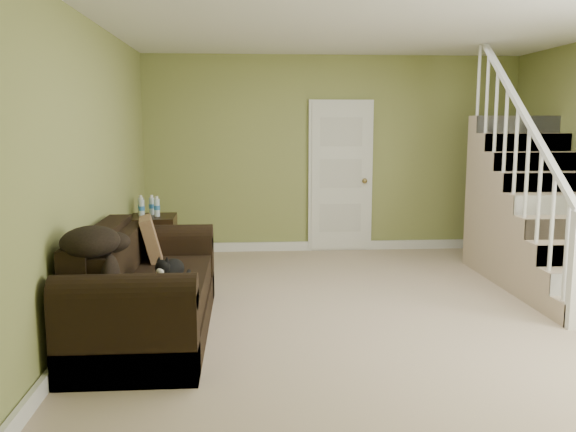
{
  "coord_description": "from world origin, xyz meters",
  "views": [
    {
      "loc": [
        -1.18,
        -5.37,
        1.71
      ],
      "look_at": [
        -0.78,
        0.21,
        0.86
      ],
      "focal_mm": 38.0,
      "sensor_mm": 36.0,
      "label": 1
    }
  ],
  "objects": [
    {
      "name": "side_table",
      "position": [
        -2.26,
        1.61,
        0.34
      ],
      "size": [
        0.57,
        0.57,
        0.89
      ],
      "rotation": [
        0.0,
        0.0,
        0.03
      ],
      "color": "black",
      "rests_on": "floor"
    },
    {
      "name": "door",
      "position": [
        0.1,
        2.71,
        1.01
      ],
      "size": [
        0.86,
        0.12,
        2.02
      ],
      "color": "white",
      "rests_on": "floor"
    },
    {
      "name": "baseboard_back",
      "position": [
        0.0,
        2.72,
        0.06
      ],
      "size": [
        5.0,
        0.04,
        0.12
      ],
      "primitive_type": "cube",
      "color": "white",
      "rests_on": "floor"
    },
    {
      "name": "wall_back",
      "position": [
        0.0,
        2.75,
        1.3
      ],
      "size": [
        5.0,
        0.04,
        2.6
      ],
      "primitive_type": "cube",
      "color": "#88914E",
      "rests_on": "floor"
    },
    {
      "name": "throw_blanket",
      "position": [
        -2.26,
        -1.13,
        0.9
      ],
      "size": [
        0.42,
        0.54,
        0.22
      ],
      "primitive_type": "ellipsoid",
      "rotation": [
        0.0,
        0.0,
        0.05
      ],
      "color": "black",
      "rests_on": "sofa"
    },
    {
      "name": "cat",
      "position": [
        -1.77,
        -0.6,
        0.56
      ],
      "size": [
        0.26,
        0.49,
        0.23
      ],
      "rotation": [
        0.0,
        0.0,
        -0.28
      ],
      "color": "black",
      "rests_on": "sofa"
    },
    {
      "name": "wall_front",
      "position": [
        0.0,
        -2.75,
        1.3
      ],
      "size": [
        5.0,
        0.04,
        2.6
      ],
      "primitive_type": "cube",
      "color": "#88914E",
      "rests_on": "floor"
    },
    {
      "name": "banana",
      "position": [
        -1.83,
        -0.73,
        0.5
      ],
      "size": [
        0.12,
        0.21,
        0.06
      ],
      "primitive_type": "ellipsoid",
      "rotation": [
        0.0,
        0.0,
        0.31
      ],
      "color": "yellow",
      "rests_on": "sofa"
    },
    {
      "name": "throw_pillow",
      "position": [
        -2.04,
        0.18,
        0.66
      ],
      "size": [
        0.26,
        0.44,
        0.43
      ],
      "primitive_type": "cube",
      "rotation": [
        0.0,
        -0.24,
        0.15
      ],
      "color": "#523521",
      "rests_on": "sofa"
    },
    {
      "name": "ceiling",
      "position": [
        0.0,
        0.0,
        2.6
      ],
      "size": [
        5.0,
        5.5,
        0.01
      ],
      "primitive_type": "cube",
      "color": "white",
      "rests_on": "wall_back"
    },
    {
      "name": "baseboard_left",
      "position": [
        -2.47,
        0.0,
        0.06
      ],
      "size": [
        0.04,
        5.5,
        0.12
      ],
      "primitive_type": "cube",
      "color": "white",
      "rests_on": "floor"
    },
    {
      "name": "sofa",
      "position": [
        -2.02,
        -0.48,
        0.33
      ],
      "size": [
        0.95,
        2.19,
        0.87
      ],
      "color": "black",
      "rests_on": "floor"
    },
    {
      "name": "floor",
      "position": [
        0.0,
        0.0,
        0.0
      ],
      "size": [
        5.0,
        5.5,
        0.01
      ],
      "primitive_type": "cube",
      "color": "tan",
      "rests_on": "ground"
    },
    {
      "name": "wall_left",
      "position": [
        -2.5,
        0.0,
        1.3
      ],
      "size": [
        0.04,
        5.5,
        2.6
      ],
      "primitive_type": "cube",
      "color": "#88914E",
      "rests_on": "floor"
    },
    {
      "name": "staircase",
      "position": [
        1.99,
        0.97,
        0.64
      ],
      "size": [
        1.0,
        2.51,
        2.82
      ],
      "color": "tan",
      "rests_on": "floor"
    }
  ]
}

